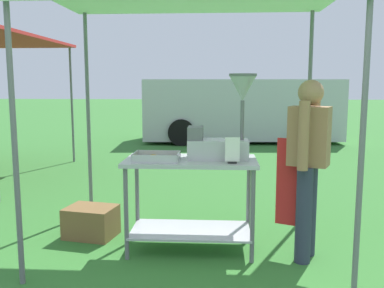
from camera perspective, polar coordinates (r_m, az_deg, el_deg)
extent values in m
plane|color=#33702D|center=(9.11, 3.08, -1.88)|extent=(70.00, 70.00, 0.00)
cylinder|color=slate|center=(3.48, -22.83, 1.16)|extent=(0.04, 0.04, 2.38)
cylinder|color=slate|center=(3.29, 21.96, 0.83)|extent=(0.04, 0.04, 2.38)
cylinder|color=slate|center=(5.20, -13.78, 3.64)|extent=(0.04, 0.04, 2.38)
cylinder|color=slate|center=(5.07, 15.39, 3.48)|extent=(0.04, 0.04, 2.38)
cube|color=#B7B7BC|center=(3.94, -0.18, -2.29)|extent=(1.22, 0.62, 0.04)
cube|color=#B7B7BC|center=(4.12, -0.18, -11.53)|extent=(1.12, 0.57, 0.02)
cylinder|color=slate|center=(3.87, -8.84, -9.29)|extent=(0.04, 0.04, 0.85)
cylinder|color=slate|center=(3.80, 8.15, -9.62)|extent=(0.04, 0.04, 0.85)
cylinder|color=slate|center=(4.36, -7.38, -7.27)|extent=(0.04, 0.04, 0.85)
cylinder|color=slate|center=(4.30, 7.60, -7.51)|extent=(0.04, 0.04, 0.85)
cube|color=#B7B7BC|center=(3.88, -4.77, -2.13)|extent=(0.42, 0.29, 0.01)
cube|color=#B7B7BC|center=(3.74, -5.09, -1.97)|extent=(0.42, 0.01, 0.06)
cube|color=#B7B7BC|center=(4.01, -4.49, -1.27)|extent=(0.42, 0.01, 0.06)
cube|color=#B7B7BC|center=(3.91, -7.71, -1.57)|extent=(0.01, 0.29, 0.06)
cube|color=#B7B7BC|center=(3.85, -1.80, -1.64)|extent=(0.01, 0.29, 0.06)
torus|color=gold|center=(3.92, -3.00, -1.73)|extent=(0.10, 0.10, 0.02)
torus|color=gold|center=(3.83, -6.45, -2.01)|extent=(0.09, 0.09, 0.02)
torus|color=gold|center=(3.98, -5.24, -1.62)|extent=(0.07, 0.07, 0.02)
torus|color=gold|center=(3.79, -5.33, -2.10)|extent=(0.08, 0.08, 0.02)
torus|color=gold|center=(3.90, -5.69, -1.83)|extent=(0.10, 0.10, 0.02)
torus|color=gold|center=(3.95, -6.97, -1.71)|extent=(0.08, 0.08, 0.02)
torus|color=gold|center=(3.82, -2.85, -2.00)|extent=(0.09, 0.09, 0.02)
torus|color=gold|center=(3.82, -4.56, -2.01)|extent=(0.09, 0.09, 0.02)
cube|color=#B7B7BC|center=(3.95, 3.52, -0.69)|extent=(0.56, 0.28, 0.18)
cube|color=slate|center=(3.94, 0.48, 1.50)|extent=(0.14, 0.22, 0.12)
cylinder|color=slate|center=(3.93, 6.77, 3.20)|extent=(0.04, 0.04, 0.36)
cone|color=#B7B7BC|center=(3.92, 6.84, 7.43)|extent=(0.24, 0.24, 0.22)
cylinder|color=slate|center=(3.92, 6.87, 9.21)|extent=(0.25, 0.25, 0.02)
cube|color=black|center=(3.74, 5.44, -2.48)|extent=(0.08, 0.05, 0.02)
cube|color=white|center=(3.73, 5.46, -0.74)|extent=(0.13, 0.02, 0.21)
cylinder|color=#2D3347|center=(3.89, 14.79, -9.26)|extent=(0.14, 0.14, 0.86)
cylinder|color=#2D3347|center=(4.08, 15.41, -8.47)|extent=(0.14, 0.14, 0.86)
cube|color=#9E704C|center=(3.85, 15.48, 1.03)|extent=(0.40, 0.34, 0.52)
cube|color=red|center=(3.95, 13.54, -5.09)|extent=(0.30, 0.15, 0.80)
cylinder|color=#9E704C|center=(3.63, 14.78, 1.06)|extent=(0.12, 0.12, 0.58)
cylinder|color=#9E704C|center=(4.06, 16.14, 1.73)|extent=(0.12, 0.12, 0.58)
sphere|color=#A87A56|center=(3.82, 15.70, 6.69)|extent=(0.22, 0.22, 0.22)
cube|color=brown|center=(4.58, -13.41, -10.14)|extent=(0.56, 0.47, 0.31)
cube|color=#BCBCC1|center=(11.85, 6.57, 4.72)|extent=(5.35, 2.21, 1.60)
cube|color=#1E2833|center=(11.78, -3.40, 6.69)|extent=(0.20, 1.62, 0.70)
cylinder|color=black|center=(10.90, -1.46, 1.58)|extent=(0.69, 0.28, 0.68)
cylinder|color=black|center=(12.75, -1.23, 2.53)|extent=(0.69, 0.28, 0.68)
cylinder|color=black|center=(11.29, 15.29, 1.52)|extent=(0.69, 0.28, 0.68)
cylinder|color=black|center=(13.08, 13.18, 2.46)|extent=(0.69, 0.28, 0.68)
cylinder|color=slate|center=(8.87, -15.85, 5.00)|extent=(0.04, 0.04, 2.29)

